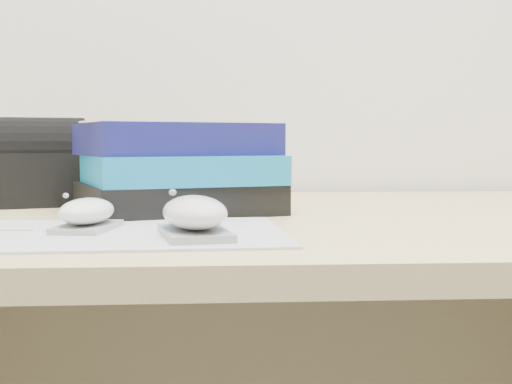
{
  "coord_description": "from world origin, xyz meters",
  "views": [
    {
      "loc": [
        -0.11,
        0.62,
        0.83
      ],
      "look_at": [
        -0.06,
        1.44,
        0.77
      ],
      "focal_mm": 50.0,
      "sensor_mm": 36.0,
      "label": 1
    }
  ],
  "objects": [
    {
      "name": "book_stack",
      "position": [
        -0.15,
        1.6,
        0.79
      ],
      "size": [
        0.3,
        0.27,
        0.12
      ],
      "color": "black",
      "rests_on": "desk"
    },
    {
      "name": "pouch",
      "position": [
        -0.37,
        1.72,
        0.8
      ],
      "size": [
        0.16,
        0.13,
        0.13
      ],
      "color": "black",
      "rests_on": "desk"
    },
    {
      "name": "mouse_front",
      "position": [
        -0.12,
        1.33,
        0.75
      ],
      "size": [
        0.08,
        0.12,
        0.05
      ],
      "color": "gray",
      "rests_on": "mousepad"
    },
    {
      "name": "desk",
      "position": [
        0.0,
        1.64,
        0.5
      ],
      "size": [
        1.6,
        0.8,
        0.73
      ],
      "color": "tan",
      "rests_on": "ground"
    },
    {
      "name": "mousepad",
      "position": [
        -0.2,
        1.38,
        0.73
      ],
      "size": [
        0.34,
        0.27,
        0.0
      ],
      "primitive_type": "cube",
      "rotation": [
        0.0,
        0.0,
        0.05
      ],
      "color": "#94939B",
      "rests_on": "desk"
    },
    {
      "name": "mouse_rear",
      "position": [
        -0.24,
        1.4,
        0.75
      ],
      "size": [
        0.07,
        0.1,
        0.04
      ],
      "color": "#9E9EA0",
      "rests_on": "mousepad"
    }
  ]
}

